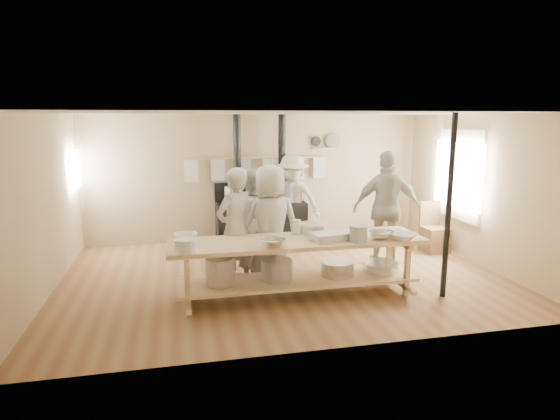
{
  "coord_description": "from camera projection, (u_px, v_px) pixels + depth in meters",
  "views": [
    {
      "loc": [
        -1.6,
        -7.08,
        2.53
      ],
      "look_at": [
        -0.01,
        0.2,
        1.06
      ],
      "focal_mm": 30.0,
      "sensor_mm": 36.0,
      "label": 1
    }
  ],
  "objects": [
    {
      "name": "support_post",
      "position": [
        449.0,
        208.0,
        6.5
      ],
      "size": [
        0.08,
        0.08,
        2.6
      ],
      "primitive_type": "cylinder",
      "color": "black",
      "rests_on": "ground"
    },
    {
      "name": "towel_rail",
      "position": [
        258.0,
        166.0,
        9.61
      ],
      "size": [
        3.0,
        0.04,
        0.47
      ],
      "color": "tan",
      "rests_on": "ground"
    },
    {
      "name": "ground",
      "position": [
        283.0,
        276.0,
        7.61
      ],
      "size": [
        7.0,
        7.0,
        0.0
      ],
      "primitive_type": "plane",
      "color": "brown",
      "rests_on": "ground"
    },
    {
      "name": "bowl_steel_a",
      "position": [
        273.0,
        243.0,
        6.2
      ],
      "size": [
        0.44,
        0.44,
        0.1
      ],
      "primitive_type": "imported",
      "rotation": [
        0.0,
        0.0,
        0.43
      ],
      "color": "silver",
      "rests_on": "prep_table"
    },
    {
      "name": "chair",
      "position": [
        434.0,
        237.0,
        8.98
      ],
      "size": [
        0.48,
        0.48,
        0.95
      ],
      "rotation": [
        0.0,
        0.0,
        0.07
      ],
      "color": "#513620",
      "rests_on": "ground"
    },
    {
      "name": "back_wall_shelf",
      "position": [
        326.0,
        143.0,
        9.86
      ],
      "size": [
        0.63,
        0.14,
        0.32
      ],
      "color": "tan",
      "rests_on": "ground"
    },
    {
      "name": "prep_table",
      "position": [
        297.0,
        262.0,
        6.65
      ],
      "size": [
        3.6,
        0.9,
        0.85
      ],
      "color": "tan",
      "rests_on": "ground"
    },
    {
      "name": "room_shell",
      "position": [
        284.0,
        177.0,
        7.3
      ],
      "size": [
        7.0,
        7.0,
        7.0
      ],
      "color": "tan",
      "rests_on": "ground"
    },
    {
      "name": "stove",
      "position": [
        260.0,
        218.0,
        9.54
      ],
      "size": [
        1.9,
        0.75,
        2.6
      ],
      "color": "black",
      "rests_on": "ground"
    },
    {
      "name": "cook_by_window",
      "position": [
        292.0,
        200.0,
        9.43
      ],
      "size": [
        1.35,
        1.21,
        1.82
      ],
      "primitive_type": "imported",
      "rotation": [
        0.0,
        0.0,
        -0.58
      ],
      "color": "#A19A8F",
      "rests_on": "ground"
    },
    {
      "name": "bowl_white_b",
      "position": [
        402.0,
        236.0,
        6.56
      ],
      "size": [
        0.53,
        0.53,
        0.09
      ],
      "primitive_type": "imported",
      "rotation": [
        0.0,
        0.0,
        2.09
      ],
      "color": "white",
      "rests_on": "prep_table"
    },
    {
      "name": "left_opening",
      "position": [
        75.0,
        170.0,
        8.5
      ],
      "size": [
        0.0,
        0.9,
        0.9
      ],
      "color": "white",
      "rests_on": "ground"
    },
    {
      "name": "bucket_galv",
      "position": [
        358.0,
        234.0,
        6.43
      ],
      "size": [
        0.26,
        0.26,
        0.23
      ],
      "primitive_type": "cylinder",
      "rotation": [
        0.0,
        0.0,
        -0.05
      ],
      "color": "gray",
      "rests_on": "prep_table"
    },
    {
      "name": "cook_far_left",
      "position": [
        235.0,
        229.0,
        6.92
      ],
      "size": [
        0.8,
        0.74,
        1.83
      ],
      "primitive_type": "imported",
      "rotation": [
        0.0,
        0.0,
        3.74
      ],
      "color": "#A19A8F",
      "rests_on": "ground"
    },
    {
      "name": "cook_left",
      "position": [
        251.0,
        218.0,
        7.98
      ],
      "size": [
        0.93,
        0.79,
        1.7
      ],
      "primitive_type": "imported",
      "rotation": [
        0.0,
        0.0,
        3.34
      ],
      "color": "#A19A8F",
      "rests_on": "ground"
    },
    {
      "name": "window_right",
      "position": [
        460.0,
        175.0,
        8.62
      ],
      "size": [
        0.09,
        1.5,
        1.65
      ],
      "color": "beige",
      "rests_on": "ground"
    },
    {
      "name": "cook_center",
      "position": [
        271.0,
        225.0,
        7.15
      ],
      "size": [
        0.96,
        0.68,
        1.85
      ],
      "primitive_type": "imported",
      "rotation": [
        0.0,
        0.0,
        3.24
      ],
      "color": "#A19A8F",
      "rests_on": "ground"
    },
    {
      "name": "cook_right",
      "position": [
        387.0,
        208.0,
        8.08
      ],
      "size": [
        1.24,
        0.72,
        1.98
      ],
      "primitive_type": "imported",
      "rotation": [
        0.0,
        0.0,
        2.93
      ],
      "color": "#A19A8F",
      "rests_on": "ground"
    },
    {
      "name": "deep_bowl_enamel",
      "position": [
        186.0,
        246.0,
        5.93
      ],
      "size": [
        0.33,
        0.33,
        0.17
      ],
      "primitive_type": "cylinder",
      "rotation": [
        0.0,
        0.0,
        -0.2
      ],
      "color": "white",
      "rests_on": "prep_table"
    },
    {
      "name": "bowl_white_a",
      "position": [
        185.0,
        236.0,
        6.57
      ],
      "size": [
        0.34,
        0.34,
        0.08
      ],
      "primitive_type": "imported",
      "rotation": [
        0.0,
        0.0,
        0.0
      ],
      "color": "white",
      "rests_on": "prep_table"
    },
    {
      "name": "pitcher",
      "position": [
        296.0,
        227.0,
        6.9
      ],
      "size": [
        0.17,
        0.17,
        0.2
      ],
      "primitive_type": "cylinder",
      "rotation": [
        0.0,
        0.0,
        -0.38
      ],
      "color": "white",
      "rests_on": "prep_table"
    },
    {
      "name": "bowl_steel_b",
      "position": [
        381.0,
        235.0,
        6.6
      ],
      "size": [
        0.5,
        0.5,
        0.11
      ],
      "primitive_type": "imported",
      "rotation": [
        0.0,
        0.0,
        3.85
      ],
      "color": "silver",
      "rests_on": "prep_table"
    },
    {
      "name": "mixing_bowl_large",
      "position": [
        314.0,
        228.0,
        6.96
      ],
      "size": [
        0.56,
        0.56,
        0.14
      ],
      "primitive_type": "cylinder",
      "rotation": [
        0.0,
        0.0,
        -0.37
      ],
      "color": "silver",
      "rests_on": "prep_table"
    },
    {
      "name": "roasting_pan",
      "position": [
        329.0,
        236.0,
        6.52
      ],
      "size": [
        0.53,
        0.4,
        0.11
      ],
      "primitive_type": "cube",
      "rotation": [
        0.0,
        0.0,
        0.19
      ],
      "color": "#B2B2B7",
      "rests_on": "prep_table"
    }
  ]
}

